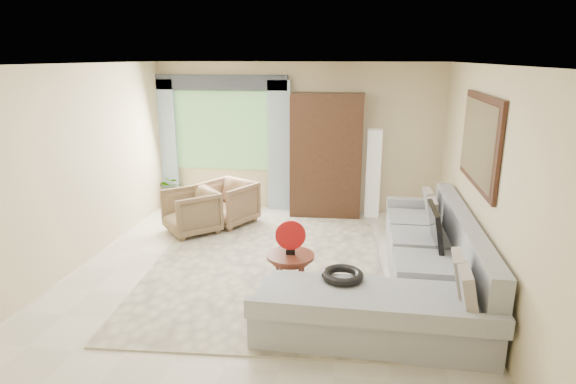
% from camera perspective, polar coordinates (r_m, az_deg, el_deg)
% --- Properties ---
extents(ground, '(6.00, 6.00, 0.00)m').
position_cam_1_polar(ground, '(6.10, -2.87, -10.33)').
color(ground, silver).
rests_on(ground, ground).
extents(area_rug, '(3.28, 4.20, 0.02)m').
position_cam_1_polar(area_rug, '(6.44, -2.53, -8.74)').
color(area_rug, beige).
rests_on(area_rug, ground).
extents(sectional_sofa, '(2.30, 3.46, 0.90)m').
position_cam_1_polar(sectional_sofa, '(5.75, 14.65, -9.45)').
color(sectional_sofa, '#A2A6AA').
rests_on(sectional_sofa, ground).
extents(tv_screen, '(0.14, 0.74, 0.48)m').
position_cam_1_polar(tv_screen, '(6.03, 17.07, -3.93)').
color(tv_screen, black).
rests_on(tv_screen, sectional_sofa).
extents(garden_hose, '(0.43, 0.43, 0.09)m').
position_cam_1_polar(garden_hose, '(4.97, 6.48, -9.78)').
color(garden_hose, black).
rests_on(garden_hose, sectional_sofa).
extents(coffee_table, '(0.54, 0.54, 0.54)m').
position_cam_1_polar(coffee_table, '(5.55, 0.29, -9.85)').
color(coffee_table, '#471B13').
rests_on(coffee_table, ground).
extents(red_disc, '(0.34, 0.08, 0.34)m').
position_cam_1_polar(red_disc, '(5.35, 0.30, -5.15)').
color(red_disc, '#B31112').
rests_on(red_disc, coffee_table).
extents(armchair_left, '(1.06, 1.06, 0.69)m').
position_cam_1_polar(armchair_left, '(7.65, -11.40, -2.32)').
color(armchair_left, olive).
rests_on(armchair_left, ground).
extents(armchair_right, '(1.05, 1.06, 0.72)m').
position_cam_1_polar(armchair_right, '(7.98, -7.14, -1.29)').
color(armchair_right, '#977B52').
rests_on(armchair_right, ground).
extents(potted_plant, '(0.64, 0.61, 0.57)m').
position_cam_1_polar(potted_plant, '(9.16, -13.33, 0.17)').
color(potted_plant, '#999999').
rests_on(potted_plant, ground).
extents(armoire, '(1.20, 0.55, 2.10)m').
position_cam_1_polar(armoire, '(8.26, 4.60, 4.33)').
color(armoire, '#321C10').
rests_on(armoire, ground).
extents(floor_lamp, '(0.24, 0.24, 1.50)m').
position_cam_1_polar(floor_lamp, '(8.37, 10.06, 2.17)').
color(floor_lamp, silver).
rests_on(floor_lamp, ground).
extents(window, '(1.80, 0.04, 1.40)m').
position_cam_1_polar(window, '(8.79, -7.77, 7.23)').
color(window, '#669E59').
rests_on(window, wall_back).
extents(curtain_left, '(0.40, 0.08, 2.30)m').
position_cam_1_polar(curtain_left, '(9.10, -14.25, 5.59)').
color(curtain_left, '#9EB7CC').
rests_on(curtain_left, ground).
extents(curtain_right, '(0.40, 0.08, 2.30)m').
position_cam_1_polar(curtain_right, '(8.50, -1.04, 5.38)').
color(curtain_right, '#9EB7CC').
rests_on(curtain_right, ground).
extents(valance, '(2.40, 0.12, 0.26)m').
position_cam_1_polar(valance, '(8.64, -8.11, 12.75)').
color(valance, '#1E232D').
rests_on(valance, wall_back).
extents(wall_mirror, '(0.05, 1.70, 1.05)m').
position_cam_1_polar(wall_mirror, '(5.93, 21.73, 5.62)').
color(wall_mirror, black).
rests_on(wall_mirror, wall_right).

